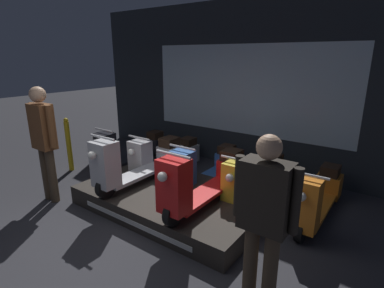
{
  "coord_description": "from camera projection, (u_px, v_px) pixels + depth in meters",
  "views": [
    {
      "loc": [
        2.59,
        -2.0,
        2.19
      ],
      "look_at": [
        -0.01,
        1.58,
        0.88
      ],
      "focal_mm": 28.0,
      "sensor_mm": 36.0,
      "label": 1
    }
  ],
  "objects": [
    {
      "name": "ground_plane",
      "position": [
        116.0,
        243.0,
        3.63
      ],
      "size": [
        30.0,
        30.0,
        0.0
      ],
      "primitive_type": "plane",
      "color": "#2D2D33"
    },
    {
      "name": "shop_wall_back",
      "position": [
        245.0,
        87.0,
        5.75
      ],
      "size": [
        7.45,
        0.09,
        3.2
      ],
      "color": "#23282D",
      "rests_on": "ground_plane"
    },
    {
      "name": "display_platform",
      "position": [
        172.0,
        199.0,
        4.45
      ],
      "size": [
        2.7,
        1.6,
        0.28
      ],
      "color": "#2D2823",
      "rests_on": "ground_plane"
    },
    {
      "name": "scooter_display_left",
      "position": [
        139.0,
        162.0,
        4.62
      ],
      "size": [
        0.48,
        1.79,
        0.89
      ],
      "color": "black",
      "rests_on": "display_platform"
    },
    {
      "name": "scooter_display_right",
      "position": [
        205.0,
        180.0,
        3.94
      ],
      "size": [
        0.48,
        1.79,
        0.89
      ],
      "color": "black",
      "rests_on": "display_platform"
    },
    {
      "name": "scooter_backrow_0",
      "position": [
        131.0,
        149.0,
        6.16
      ],
      "size": [
        0.48,
        1.79,
        0.89
      ],
      "color": "black",
      "rests_on": "ground_plane"
    },
    {
      "name": "scooter_backrow_1",
      "position": [
        165.0,
        158.0,
        5.64
      ],
      "size": [
        0.48,
        1.79,
        0.89
      ],
      "color": "black",
      "rests_on": "ground_plane"
    },
    {
      "name": "scooter_backrow_2",
      "position": [
        206.0,
        168.0,
        5.13
      ],
      "size": [
        0.48,
        1.79,
        0.89
      ],
      "color": "black",
      "rests_on": "ground_plane"
    },
    {
      "name": "scooter_backrow_3",
      "position": [
        255.0,
        181.0,
        4.61
      ],
      "size": [
        0.48,
        1.79,
        0.89
      ],
      "color": "black",
      "rests_on": "ground_plane"
    },
    {
      "name": "scooter_backrow_4",
      "position": [
        317.0,
        196.0,
        4.1
      ],
      "size": [
        0.48,
        1.79,
        0.89
      ],
      "color": "black",
      "rests_on": "ground_plane"
    },
    {
      "name": "person_left_browsing",
      "position": [
        44.0,
        137.0,
        4.44
      ],
      "size": [
        0.54,
        0.23,
        1.77
      ],
      "color": "#473828",
      "rests_on": "ground_plane"
    },
    {
      "name": "person_right_browsing",
      "position": [
        264.0,
        211.0,
        2.51
      ],
      "size": [
        0.58,
        0.23,
        1.6
      ],
      "color": "#473828",
      "rests_on": "ground_plane"
    },
    {
      "name": "street_bollard",
      "position": [
        69.0,
        145.0,
        5.81
      ],
      "size": [
        0.09,
        0.09,
        1.05
      ],
      "color": "gold",
      "rests_on": "ground_plane"
    }
  ]
}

